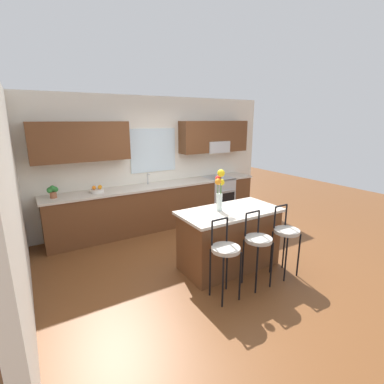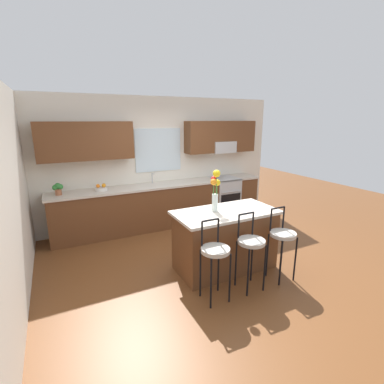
{
  "view_description": "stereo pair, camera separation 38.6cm",
  "coord_description": "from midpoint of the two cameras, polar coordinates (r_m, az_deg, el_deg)",
  "views": [
    {
      "loc": [
        -2.37,
        -3.53,
        2.24
      ],
      "look_at": [
        0.09,
        0.55,
        1.0
      ],
      "focal_mm": 26.26,
      "sensor_mm": 36.0,
      "label": 1
    },
    {
      "loc": [
        -2.04,
        -3.72,
        2.24
      ],
      "look_at": [
        0.09,
        0.55,
        1.0
      ],
      "focal_mm": 26.26,
      "sensor_mm": 36.0,
      "label": 2
    }
  ],
  "objects": [
    {
      "name": "back_wall_assembly",
      "position": [
        6.08,
        -4.75,
        7.61
      ],
      "size": [
        5.6,
        0.5,
        2.7
      ],
      "color": "silver",
      "rests_on": "ground"
    },
    {
      "name": "kitchen_island",
      "position": [
        4.38,
        9.31,
        -9.57
      ],
      "size": [
        1.54,
        0.79,
        0.92
      ],
      "color": "brown",
      "rests_on": "ground"
    },
    {
      "name": "flower_vase",
      "position": [
        4.09,
        7.46,
        0.81
      ],
      "size": [
        0.16,
        0.17,
        0.63
      ],
      "color": "silver",
      "rests_on": "kitchen_island"
    },
    {
      "name": "fruit_bowl_oranges",
      "position": [
        5.55,
        -16.1,
        0.7
      ],
      "size": [
        0.24,
        0.24,
        0.13
      ],
      "color": "silver",
      "rests_on": "counter_run"
    },
    {
      "name": "wall_left",
      "position": [
        4.04,
        -30.77,
        -0.24
      ],
      "size": [
        0.12,
        4.6,
        2.7
      ],
      "primitive_type": "cube",
      "color": "silver",
      "rests_on": "ground"
    },
    {
      "name": "bar_stool_middle",
      "position": [
        3.88,
        14.73,
        -10.39
      ],
      "size": [
        0.36,
        0.36,
        1.04
      ],
      "color": "black",
      "rests_on": "ground"
    },
    {
      "name": "oven_range",
      "position": [
        6.7,
        8.09,
        -0.98
      ],
      "size": [
        0.6,
        0.64,
        0.92
      ],
      "color": "#B7BABC",
      "rests_on": "ground"
    },
    {
      "name": "potted_plant_small",
      "position": [
        5.46,
        -23.8,
        0.67
      ],
      "size": [
        0.18,
        0.12,
        0.22
      ],
      "color": "#9E5B3D",
      "rests_on": "counter_run"
    },
    {
      "name": "ground_plane",
      "position": [
        4.8,
        4.42,
        -13.3
      ],
      "size": [
        14.0,
        14.0,
        0.0
      ],
      "primitive_type": "plane",
      "color": "brown"
    },
    {
      "name": "bar_stool_near",
      "position": [
        3.57,
        7.87,
        -12.32
      ],
      "size": [
        0.36,
        0.36,
        1.04
      ],
      "color": "black",
      "rests_on": "ground"
    },
    {
      "name": "sink_faucet",
      "position": [
        5.94,
        -6.22,
        3.04
      ],
      "size": [
        0.02,
        0.13,
        0.23
      ],
      "color": "#B7BABC",
      "rests_on": "counter_run"
    },
    {
      "name": "counter_run",
      "position": [
        6.03,
        -3.8,
        -2.57
      ],
      "size": [
        4.56,
        0.64,
        0.92
      ],
      "color": "brown",
      "rests_on": "ground"
    },
    {
      "name": "bar_stool_far",
      "position": [
        4.24,
        20.43,
        -8.65
      ],
      "size": [
        0.36,
        0.36,
        1.04
      ],
      "color": "black",
      "rests_on": "ground"
    }
  ]
}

